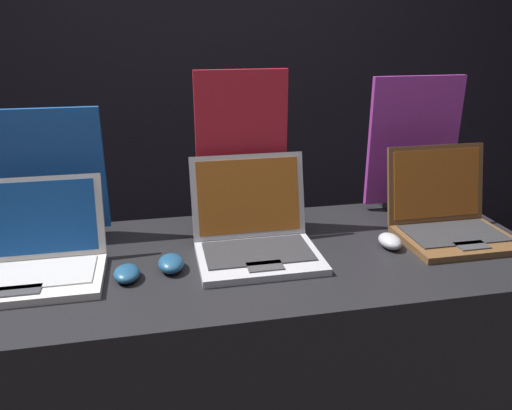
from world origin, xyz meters
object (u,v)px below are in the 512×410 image
promo_stand_middle (242,155)px  laptop_back (448,216)px  laptop_middle (255,233)px  mouse_middle (171,263)px  mouse_front (127,273)px  laptop_front (26,256)px  promo_stand_front (38,179)px  mouse_back (390,241)px  promo_stand_back (413,147)px

promo_stand_middle → laptop_back: promo_stand_middle is taller
promo_stand_middle → laptop_middle: bearing=-90.0°
mouse_middle → mouse_front: bearing=-165.4°
mouse_front → laptop_front: bearing=163.5°
promo_stand_front → promo_stand_middle: size_ratio=0.80×
promo_stand_middle → mouse_back: size_ratio=5.37×
promo_stand_middle → laptop_back: bearing=-18.0°
promo_stand_middle → laptop_back: (0.61, -0.20, -0.18)m
promo_stand_middle → promo_stand_front: bearing=176.8°
laptop_middle → laptop_back: size_ratio=1.03×
promo_stand_front → laptop_back: (1.22, -0.23, -0.13)m
laptop_back → promo_stand_back: (0.00, 0.26, 0.16)m
promo_stand_back → promo_stand_front: bearing=-178.8°
laptop_middle → promo_stand_front: bearing=158.9°
mouse_front → promo_stand_front: (-0.25, 0.33, 0.17)m
laptop_front → mouse_back: laptop_front is taller
laptop_middle → promo_stand_middle: (0.00, 0.20, 0.18)m
laptop_middle → promo_stand_back: promo_stand_back is taller
laptop_front → promo_stand_back: size_ratio=0.84×
laptop_back → mouse_front: bearing=-174.4°
laptop_back → promo_stand_back: size_ratio=0.71×
laptop_middle → laptop_back: 0.61m
laptop_front → promo_stand_front: 0.29m
mouse_middle → laptop_back: 0.86m
laptop_middle → promo_stand_back: size_ratio=0.74×
laptop_middle → mouse_front: bearing=-165.3°
mouse_front → promo_stand_back: promo_stand_back is taller
laptop_front → laptop_back: laptop_back is taller
mouse_front → mouse_back: bearing=3.4°
laptop_front → mouse_middle: bearing=-7.0°
promo_stand_front → laptop_back: size_ratio=1.21×
mouse_back → promo_stand_back: (0.21, 0.31, 0.20)m
promo_stand_middle → mouse_back: promo_stand_middle is taller
promo_stand_back → mouse_front: bearing=-160.0°
mouse_middle → laptop_middle: bearing=14.8°
laptop_front → promo_stand_middle: promo_stand_middle is taller
mouse_front → promo_stand_front: 0.45m
mouse_front → promo_stand_middle: 0.51m
mouse_back → promo_stand_front: bearing=164.3°
mouse_back → laptop_back: bearing=13.3°
laptop_front → mouse_front: (0.25, -0.08, -0.04)m
promo_stand_front → mouse_back: (1.01, -0.28, -0.17)m
mouse_middle → promo_stand_middle: size_ratio=0.20×
laptop_back → promo_stand_back: promo_stand_back is taller
promo_stand_front → promo_stand_back: 1.22m
promo_stand_middle → mouse_back: (0.40, -0.25, -0.22)m
promo_stand_front → promo_stand_middle: (0.61, -0.03, 0.05)m
mouse_front → laptop_back: laptop_back is taller
laptop_front → laptop_middle: (0.61, 0.02, 0.00)m
promo_stand_front → laptop_middle: 0.67m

